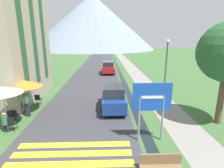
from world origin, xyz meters
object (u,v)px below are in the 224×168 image
(cafe_chair_near_right, at_px, (10,115))
(person_seated_far, at_px, (5,121))
(cafe_umbrella_middle_orange, at_px, (24,83))
(cafe_chair_nearest, at_px, (11,123))
(streetlamp, at_px, (166,66))
(hotel_building, at_px, (0,24))
(cafe_chair_near_left, at_px, (14,115))
(cafe_chair_middle, at_px, (20,106))
(cafe_umbrella_front_white, at_px, (2,90))
(person_standing_terrace, at_px, (27,101))
(road_sign, at_px, (152,103))
(cafe_chair_far_right, at_px, (38,99))
(parked_car_far, at_px, (108,67))
(parked_car_near, at_px, (113,97))

(cafe_chair_near_right, relative_size, person_seated_far, 0.70)
(cafe_umbrella_middle_orange, bearing_deg, cafe_chair_nearest, -83.78)
(streetlamp, bearing_deg, hotel_building, 173.61)
(cafe_chair_near_left, height_order, person_seated_far, person_seated_far)
(cafe_chair_middle, relative_size, cafe_umbrella_front_white, 0.34)
(cafe_chair_middle, bearing_deg, cafe_chair_nearest, -45.90)
(person_standing_terrace, bearing_deg, road_sign, -22.64)
(cafe_chair_far_right, bearing_deg, cafe_umbrella_front_white, -89.67)
(streetlamp, bearing_deg, cafe_chair_near_left, -162.35)
(cafe_chair_far_right, xyz_separation_m, cafe_chair_nearest, (0.04, -4.10, 0.00))
(cafe_umbrella_front_white, height_order, streetlamp, streetlamp)
(cafe_chair_near_right, relative_size, cafe_umbrella_middle_orange, 0.35)
(hotel_building, xyz_separation_m, person_standing_terrace, (3.20, -3.98, -5.12))
(hotel_building, bearing_deg, streetlamp, -6.39)
(parked_car_far, relative_size, cafe_chair_near_right, 4.60)
(parked_car_near, bearing_deg, cafe_chair_near_left, -162.91)
(parked_car_near, relative_size, cafe_umbrella_middle_orange, 1.60)
(cafe_umbrella_front_white, bearing_deg, cafe_chair_nearest, -44.54)
(cafe_chair_middle, bearing_deg, road_sign, 4.08)
(hotel_building, xyz_separation_m, parked_car_far, (8.81, 10.92, -5.28))
(road_sign, height_order, streetlamp, streetlamp)
(cafe_chair_far_right, height_order, cafe_chair_nearest, same)
(cafe_chair_near_left, distance_m, cafe_umbrella_middle_orange, 2.24)
(road_sign, height_order, cafe_chair_middle, road_sign)
(road_sign, distance_m, person_standing_terrace, 8.17)
(parked_car_far, distance_m, cafe_chair_middle, 15.65)
(cafe_chair_near_right, relative_size, cafe_chair_middle, 1.00)
(cafe_chair_near_right, height_order, cafe_chair_middle, same)
(cafe_chair_near_left, height_order, cafe_umbrella_front_white, cafe_umbrella_front_white)
(cafe_chair_middle, xyz_separation_m, person_seated_far, (0.43, -2.65, 0.15))
(cafe_umbrella_middle_orange, bearing_deg, parked_car_near, 3.30)
(parked_car_near, relative_size, cafe_chair_near_right, 4.52)
(parked_car_near, height_order, person_seated_far, parked_car_near)
(streetlamp, bearing_deg, cafe_umbrella_middle_orange, -170.35)
(parked_car_near, distance_m, cafe_chair_near_right, 6.79)
(person_standing_terrace, bearing_deg, cafe_chair_near_right, -126.16)
(cafe_chair_far_right, xyz_separation_m, person_seated_far, (-0.25, -4.17, 0.15))
(road_sign, bearing_deg, cafe_chair_near_left, 163.91)
(cafe_chair_near_right, distance_m, person_seated_far, 1.14)
(hotel_building, height_order, road_sign, hotel_building)
(road_sign, distance_m, cafe_chair_far_right, 9.38)
(cafe_chair_near_right, relative_size, streetlamp, 0.17)
(hotel_building, bearing_deg, person_standing_terrace, -51.22)
(hotel_building, bearing_deg, parked_car_far, 51.11)
(cafe_chair_far_right, distance_m, person_seated_far, 4.18)
(person_seated_far, xyz_separation_m, person_standing_terrace, (0.37, 2.01, 0.40))
(road_sign, bearing_deg, parked_car_near, 111.88)
(parked_car_far, height_order, streetlamp, streetlamp)
(cafe_umbrella_middle_orange, height_order, person_seated_far, cafe_umbrella_middle_orange)
(cafe_chair_near_right, bearing_deg, parked_car_far, 84.03)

